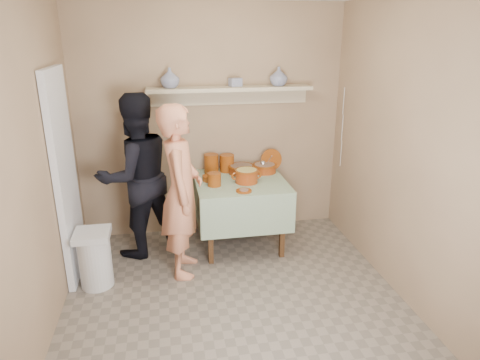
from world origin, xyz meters
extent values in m
plane|color=#74685B|center=(0.00, 0.00, 0.00)|extent=(3.50, 3.50, 0.00)
cube|color=silver|center=(-1.46, 0.95, 1.00)|extent=(0.06, 0.70, 2.00)
cylinder|color=#722E09|center=(-0.03, 1.60, 0.87)|extent=(0.16, 0.16, 0.22)
cylinder|color=#722E09|center=(0.16, 1.61, 0.86)|extent=(0.16, 0.16, 0.20)
cylinder|color=#722E09|center=(-0.05, 1.15, 0.83)|extent=(0.14, 0.14, 0.14)
cylinder|color=#722E09|center=(-0.06, 1.33, 0.79)|extent=(0.19, 0.19, 0.06)
cylinder|color=#722E09|center=(0.67, 1.59, 0.88)|extent=(0.25, 0.09, 0.25)
imported|color=navy|center=(0.74, 1.61, 1.82)|extent=(0.23, 0.23, 0.20)
imported|color=navy|center=(-0.44, 1.63, 1.82)|extent=(0.25, 0.25, 0.21)
cube|color=navy|center=(0.26, 1.63, 1.77)|extent=(0.15, 0.12, 0.09)
imported|color=#D47F5B|center=(-0.41, 0.81, 0.84)|extent=(0.47, 0.66, 1.69)
imported|color=black|center=(-0.85, 1.30, 0.86)|extent=(1.04, 0.96, 1.73)
cube|color=#9B7D5F|center=(0.00, 1.76, 1.30)|extent=(3.00, 0.02, 2.60)
cube|color=#9B7D5F|center=(0.00, -1.76, 1.30)|extent=(3.00, 0.02, 2.60)
cube|color=#9B7D5F|center=(-1.51, 0.00, 1.30)|extent=(0.02, 3.50, 2.60)
cube|color=#9B7D5F|center=(1.51, 0.00, 1.30)|extent=(0.02, 3.50, 2.60)
cube|color=#4C2D16|center=(-0.13, 0.90, 0.35)|extent=(0.05, 0.05, 0.71)
cube|color=#4C2D16|center=(0.63, 0.90, 0.35)|extent=(0.05, 0.05, 0.71)
cube|color=#4C2D16|center=(-0.13, 1.66, 0.35)|extent=(0.05, 0.05, 0.71)
cube|color=#4C2D16|center=(0.63, 1.66, 0.35)|extent=(0.05, 0.05, 0.71)
cube|color=#4C2D16|center=(0.25, 1.28, 0.73)|extent=(0.90, 0.90, 0.04)
cube|color=#1E5924|center=(0.25, 1.28, 0.76)|extent=(0.96, 0.96, 0.01)
cube|color=#1E5924|center=(0.25, 0.80, 0.54)|extent=(0.96, 0.01, 0.44)
cube|color=#1E5924|center=(0.25, 1.76, 0.54)|extent=(0.96, 0.01, 0.44)
cube|color=#1E5924|center=(-0.23, 1.28, 0.54)|extent=(0.01, 0.96, 0.44)
cube|color=#1E5924|center=(0.73, 1.28, 0.54)|extent=(0.01, 0.96, 0.44)
cylinder|color=maroon|center=(0.30, 1.50, 0.81)|extent=(0.28, 0.28, 0.09)
cylinder|color=#722E09|center=(0.30, 1.50, 0.85)|extent=(0.30, 0.30, 0.01)
cylinder|color=brown|center=(0.30, 1.50, 0.83)|extent=(0.25, 0.25, 0.05)
cylinder|color=maroon|center=(0.57, 1.50, 0.81)|extent=(0.26, 0.26, 0.09)
cylinder|color=#722E09|center=(0.57, 1.50, 0.85)|extent=(0.28, 0.28, 0.01)
cylinder|color=#8C6B54|center=(0.57, 1.50, 0.83)|extent=(0.23, 0.23, 0.05)
cylinder|color=silver|center=(0.59, 1.39, 0.94)|extent=(0.01, 0.22, 0.16)
sphere|color=silver|center=(0.55, 1.51, 0.87)|extent=(0.07, 0.07, 0.07)
cylinder|color=maroon|center=(0.30, 1.20, 0.83)|extent=(0.24, 0.24, 0.14)
cylinder|color=#722E09|center=(0.30, 1.20, 0.90)|extent=(0.25, 0.25, 0.01)
cylinder|color=tan|center=(0.30, 1.20, 0.88)|extent=(0.21, 0.21, 0.05)
torus|color=#722E09|center=(0.18, 1.20, 0.84)|extent=(0.09, 0.02, 0.09)
torus|color=#722E09|center=(0.42, 1.20, 0.84)|extent=(0.09, 0.02, 0.09)
cylinder|color=#722E09|center=(0.22, 0.92, 0.77)|extent=(0.16, 0.16, 0.02)
cylinder|color=#8C6B54|center=(0.22, 0.92, 0.78)|extent=(0.09, 0.09, 0.01)
cube|color=#C0AF8E|center=(0.20, 1.62, 1.70)|extent=(1.80, 0.25, 0.04)
cube|color=#C0AF8E|center=(0.20, 1.74, 1.60)|extent=(1.80, 0.02, 0.18)
cylinder|color=silver|center=(-1.24, 0.68, 0.25)|extent=(0.30, 0.30, 0.50)
cube|color=silver|center=(-1.24, 0.68, 0.53)|extent=(0.32, 0.32, 0.06)
cylinder|color=silver|center=(1.47, 1.50, 1.55)|extent=(0.01, 0.01, 0.30)
cylinder|color=silver|center=(1.47, 1.48, 1.25)|extent=(0.01, 0.01, 0.30)
cylinder|color=silver|center=(1.47, 1.46, 0.95)|extent=(0.01, 0.01, 0.30)
camera|label=1|loc=(-0.54, -3.03, 2.29)|focal=32.00mm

